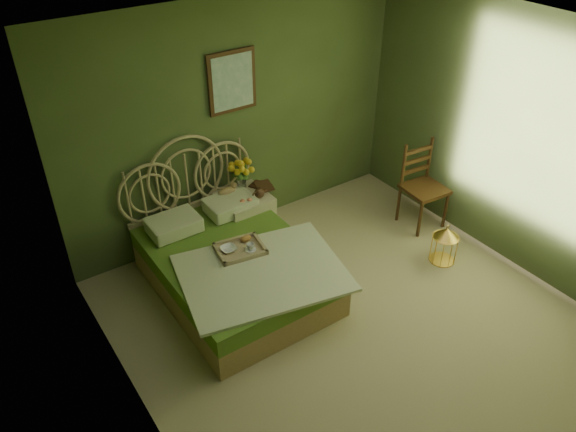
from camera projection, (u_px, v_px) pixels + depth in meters
floor at (368, 335)px, 5.17m from camera, size 4.50×4.50×0.00m
ceiling at (399, 57)px, 3.71m from camera, size 4.50×4.50×0.00m
wall_back at (238, 120)px, 5.98m from camera, size 4.00×0.00×4.00m
wall_left at (142, 321)px, 3.51m from camera, size 0.00×4.50×4.50m
wall_right at (536, 152)px, 5.38m from camera, size 0.00×4.50×4.50m
wall_art at (232, 82)px, 5.68m from camera, size 0.54×0.04×0.64m
bed at (233, 264)px, 5.57m from camera, size 1.67×2.12×1.31m
nightstand at (244, 212)px, 6.22m from camera, size 0.52×0.52×1.00m
chair at (420, 180)px, 6.41m from camera, size 0.48×0.48×1.00m
birdcage at (444, 245)px, 5.97m from camera, size 0.27×0.27×0.42m
book_lower at (257, 189)px, 6.18m from camera, size 0.25×0.27×0.02m
book_upper at (257, 188)px, 6.17m from camera, size 0.23×0.28×0.02m
cereal_bowl at (228, 249)px, 5.38m from camera, size 0.15×0.15×0.04m
coffee_cup at (250, 247)px, 5.38m from camera, size 0.08×0.08×0.07m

